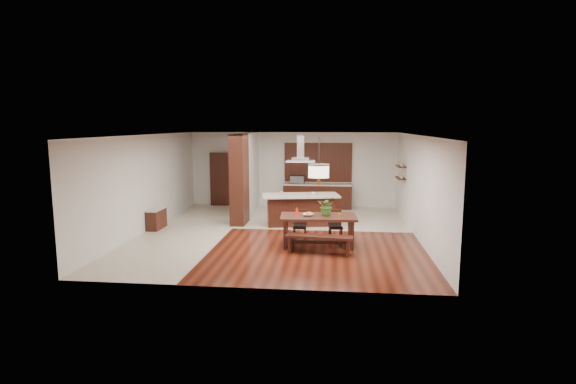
# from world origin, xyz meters

# --- Properties ---
(room_shell) EXTENTS (9.00, 9.04, 2.92)m
(room_shell) POSITION_xyz_m (0.00, 0.00, 2.06)
(room_shell) COLOR #3C140B
(room_shell) RESTS_ON ground
(tile_hallway) EXTENTS (2.50, 9.00, 0.01)m
(tile_hallway) POSITION_xyz_m (-2.75, 0.00, 0.01)
(tile_hallway) COLOR beige
(tile_hallway) RESTS_ON ground
(tile_kitchen) EXTENTS (5.50, 4.00, 0.01)m
(tile_kitchen) POSITION_xyz_m (1.25, 2.50, 0.01)
(tile_kitchen) COLOR beige
(tile_kitchen) RESTS_ON ground
(soffit_band) EXTENTS (8.00, 9.00, 0.02)m
(soffit_band) POSITION_xyz_m (0.00, 0.00, 2.88)
(soffit_band) COLOR #442311
(soffit_band) RESTS_ON room_shell
(partition_pier) EXTENTS (0.45, 1.00, 2.90)m
(partition_pier) POSITION_xyz_m (-1.40, 1.20, 1.45)
(partition_pier) COLOR black
(partition_pier) RESTS_ON ground
(partition_stub) EXTENTS (0.18, 2.40, 2.90)m
(partition_stub) POSITION_xyz_m (-1.40, 3.30, 1.45)
(partition_stub) COLOR silver
(partition_stub) RESTS_ON ground
(hallway_console) EXTENTS (0.37, 0.88, 0.63)m
(hallway_console) POSITION_xyz_m (-3.81, 0.20, 0.32)
(hallway_console) COLOR black
(hallway_console) RESTS_ON ground
(hallway_doorway) EXTENTS (1.10, 0.20, 2.10)m
(hallway_doorway) POSITION_xyz_m (-2.70, 4.40, 1.05)
(hallway_doorway) COLOR black
(hallway_doorway) RESTS_ON ground
(rear_counter) EXTENTS (2.60, 0.62, 0.95)m
(rear_counter) POSITION_xyz_m (1.00, 4.20, 0.48)
(rear_counter) COLOR black
(rear_counter) RESTS_ON ground
(kitchen_window) EXTENTS (2.60, 0.08, 1.50)m
(kitchen_window) POSITION_xyz_m (1.00, 4.46, 1.75)
(kitchen_window) COLOR #A06C30
(kitchen_window) RESTS_ON room_shell
(shelf_lower) EXTENTS (0.26, 0.90, 0.04)m
(shelf_lower) POSITION_xyz_m (3.87, 2.60, 1.40)
(shelf_lower) COLOR black
(shelf_lower) RESTS_ON room_shell
(shelf_upper) EXTENTS (0.26, 0.90, 0.04)m
(shelf_upper) POSITION_xyz_m (3.87, 2.60, 1.80)
(shelf_upper) COLOR black
(shelf_upper) RESTS_ON room_shell
(dining_table) EXTENTS (2.04, 1.12, 0.83)m
(dining_table) POSITION_xyz_m (1.24, -1.26, 0.61)
(dining_table) COLOR black
(dining_table) RESTS_ON ground
(dining_bench) EXTENTS (1.70, 0.56, 0.47)m
(dining_bench) POSITION_xyz_m (1.28, -1.98, 0.23)
(dining_bench) COLOR black
(dining_bench) RESTS_ON ground
(dining_chair_left) EXTENTS (0.38, 0.38, 0.85)m
(dining_chair_left) POSITION_xyz_m (0.70, -0.69, 0.42)
(dining_chair_left) COLOR black
(dining_chair_left) RESTS_ON ground
(dining_chair_right) EXTENTS (0.42, 0.42, 0.85)m
(dining_chair_right) POSITION_xyz_m (1.69, -0.63, 0.43)
(dining_chair_right) COLOR black
(dining_chair_right) RESTS_ON ground
(pendant_lantern) EXTENTS (0.64, 0.64, 1.31)m
(pendant_lantern) POSITION_xyz_m (1.24, -1.26, 2.25)
(pendant_lantern) COLOR beige
(pendant_lantern) RESTS_ON room_shell
(foliage_plant) EXTENTS (0.49, 0.43, 0.51)m
(foliage_plant) POSITION_xyz_m (1.46, -1.20, 1.08)
(foliage_plant) COLOR #346B23
(foliage_plant) RESTS_ON dining_table
(fruit_bowl) EXTENTS (0.31, 0.31, 0.06)m
(fruit_bowl) POSITION_xyz_m (0.97, -1.35, 0.86)
(fruit_bowl) COLOR beige
(fruit_bowl) RESTS_ON dining_table
(napkin_cone) EXTENTS (0.16, 0.16, 0.21)m
(napkin_cone) POSITION_xyz_m (0.66, -1.18, 0.93)
(napkin_cone) COLOR #B9220D
(napkin_cone) RESTS_ON dining_table
(gold_ornament) EXTENTS (0.08, 0.08, 0.09)m
(gold_ornament) POSITION_xyz_m (1.79, -1.36, 0.87)
(gold_ornament) COLOR gold
(gold_ornament) RESTS_ON dining_table
(kitchen_island) EXTENTS (2.57, 1.49, 1.00)m
(kitchen_island) POSITION_xyz_m (0.57, 1.21, 0.51)
(kitchen_island) COLOR black
(kitchen_island) RESTS_ON ground
(range_hood) EXTENTS (0.90, 0.55, 0.87)m
(range_hood) POSITION_xyz_m (0.57, 1.22, 2.46)
(range_hood) COLOR silver
(range_hood) RESTS_ON room_shell
(island_cup) EXTENTS (0.13, 0.13, 0.10)m
(island_cup) POSITION_xyz_m (0.99, 1.09, 1.05)
(island_cup) COLOR silver
(island_cup) RESTS_ON kitchen_island
(microwave) EXTENTS (0.53, 0.37, 0.29)m
(microwave) POSITION_xyz_m (0.22, 4.23, 1.10)
(microwave) COLOR #B7B8BE
(microwave) RESTS_ON rear_counter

